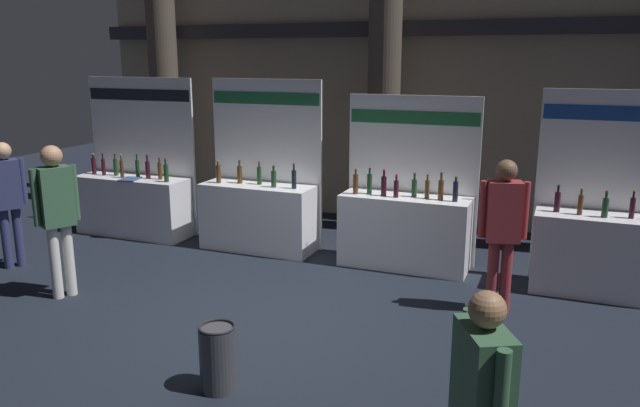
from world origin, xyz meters
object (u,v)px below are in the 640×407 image
visitor_1 (481,397)px  visitor_4 (57,207)px  exhibitor_booth_2 (405,224)px  visitor_0 (503,223)px  visitor_2 (7,194)px  exhibitor_booth_1 (259,209)px  trash_bin (218,358)px  exhibitor_booth_0 (135,198)px  exhibitor_booth_3 (601,245)px

visitor_1 → visitor_4: size_ratio=0.86×
exhibitor_booth_2 → visitor_0: exhibitor_booth_2 is taller
visitor_1 → visitor_2: bearing=40.1°
exhibitor_booth_1 → visitor_1: (3.86, -4.69, 0.34)m
visitor_2 → visitor_4: (1.44, -0.58, 0.08)m
trash_bin → visitor_0: size_ratio=0.34×
exhibitor_booth_0 → exhibitor_booth_3: (6.92, -0.03, 0.00)m
exhibitor_booth_3 → visitor_4: 6.52m
exhibitor_booth_0 → trash_bin: exhibitor_booth_0 is taller
visitor_0 → trash_bin: bearing=-142.6°
exhibitor_booth_1 → visitor_0: 3.80m
visitor_1 → trash_bin: bearing=40.3°
exhibitor_booth_3 → visitor_0: exhibitor_booth_3 is taller
exhibitor_booth_1 → visitor_1: exhibitor_booth_1 is taller
exhibitor_booth_2 → visitor_1: (1.63, -4.73, 0.35)m
visitor_2 → exhibitor_booth_2: bearing=144.0°
exhibitor_booth_0 → exhibitor_booth_1: 2.25m
exhibitor_booth_2 → exhibitor_booth_3: 2.45m
exhibitor_booth_1 → trash_bin: bearing=-67.7°
exhibitor_booth_0 → exhibitor_booth_3: bearing=-0.2°
exhibitor_booth_2 → visitor_1: exhibitor_booth_2 is taller
exhibitor_booth_3 → trash_bin: bearing=-130.3°
visitor_0 → exhibitor_booth_1: bearing=148.1°
visitor_0 → visitor_4: (-4.92, -1.47, 0.06)m
exhibitor_booth_0 → trash_bin: (3.79, -3.72, -0.31)m
visitor_1 → visitor_2: visitor_2 is taller
exhibitor_booth_3 → visitor_4: bearing=-157.1°
visitor_1 → visitor_4: bearing=40.1°
exhibitor_booth_1 → exhibitor_booth_3: (4.68, -0.07, -0.01)m
trash_bin → visitor_2: visitor_2 is taller
exhibitor_booth_1 → visitor_4: bearing=-116.9°
exhibitor_booth_0 → exhibitor_booth_3: 6.92m
visitor_1 → exhibitor_booth_3: bearing=-37.9°
visitor_4 → visitor_0: bearing=133.6°
exhibitor_booth_0 → visitor_4: exhibitor_booth_0 is taller
exhibitor_booth_3 → visitor_1: 4.71m
exhibitor_booth_3 → visitor_2: exhibitor_booth_3 is taller
exhibitor_booth_0 → exhibitor_booth_2: 4.48m
exhibitor_booth_2 → trash_bin: 3.87m
trash_bin → exhibitor_booth_2: bearing=79.7°
exhibitor_booth_2 → trash_bin: size_ratio=3.89×
visitor_2 → visitor_4: bearing=99.8°
exhibitor_booth_1 → visitor_2: exhibitor_booth_1 is taller
exhibitor_booth_3 → visitor_2: size_ratio=1.42×
exhibitor_booth_1 → visitor_2: (-2.76, -2.01, 0.42)m
visitor_1 → exhibitor_booth_1: bearing=11.6°
exhibitor_booth_3 → visitor_1: bearing=-100.1°
exhibitor_booth_2 → exhibitor_booth_3: size_ratio=0.95×
visitor_0 → visitor_1: 3.57m
exhibitor_booth_1 → visitor_0: bearing=-17.3°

